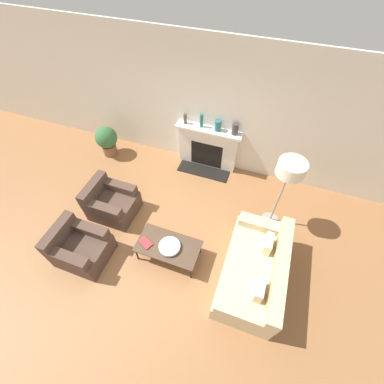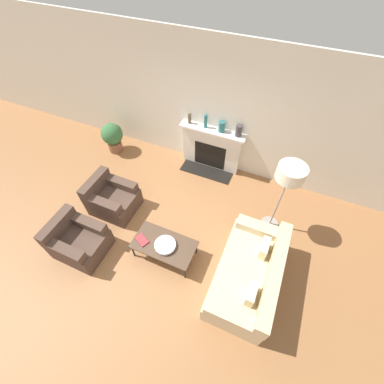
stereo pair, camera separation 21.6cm
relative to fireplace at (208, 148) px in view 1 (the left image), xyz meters
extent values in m
plane|color=#99663D|center=(-0.22, -2.47, -0.52)|extent=(18.00, 18.00, 0.00)
cube|color=silver|center=(-0.22, 0.15, 0.93)|extent=(18.00, 0.06, 2.90)
cube|color=silver|center=(0.00, 0.02, -0.01)|extent=(1.37, 0.20, 1.01)
cube|color=black|center=(0.00, -0.07, -0.15)|extent=(0.75, 0.04, 0.65)
cube|color=black|center=(0.00, -0.26, -0.51)|extent=(1.23, 0.40, 0.02)
cube|color=silver|center=(0.00, -0.01, 0.52)|extent=(1.49, 0.28, 0.05)
cube|color=#CCB78E|center=(1.57, -2.47, -0.30)|extent=(0.94, 1.81, 0.43)
cube|color=#CCB78E|center=(1.96, -2.47, 0.09)|extent=(0.20, 1.81, 0.36)
cube|color=#CCB78E|center=(1.57, -1.67, 0.00)|extent=(0.87, 0.22, 0.17)
cube|color=#CCB78E|center=(1.57, -3.26, 0.00)|extent=(0.87, 0.22, 0.17)
cube|color=beige|center=(1.72, -2.06, 0.05)|extent=(0.12, 0.32, 0.28)
cube|color=beige|center=(1.72, -2.87, 0.05)|extent=(0.12, 0.32, 0.28)
cube|color=#4C382D|center=(-1.37, -3.10, -0.31)|extent=(0.88, 0.78, 0.41)
cube|color=#4C382D|center=(-1.73, -3.10, 0.07)|extent=(0.18, 0.78, 0.35)
cube|color=#4C382D|center=(-1.37, -3.40, -0.02)|extent=(0.79, 0.18, 0.18)
cube|color=#4C382D|center=(-1.37, -2.81, -0.02)|extent=(0.79, 0.18, 0.18)
cube|color=#4C382D|center=(-1.37, -2.04, -0.31)|extent=(0.88, 0.78, 0.41)
cube|color=#4C382D|center=(-1.73, -2.04, 0.07)|extent=(0.18, 0.78, 0.35)
cube|color=#4C382D|center=(-1.37, -2.34, -0.02)|extent=(0.79, 0.18, 0.18)
cube|color=#4C382D|center=(-1.37, -1.74, -0.02)|extent=(0.79, 0.18, 0.18)
cube|color=#4C3828|center=(0.09, -2.58, -0.14)|extent=(1.12, 0.60, 0.03)
cylinder|color=black|center=(-0.43, -2.83, -0.34)|extent=(0.03, 0.03, 0.36)
cylinder|color=black|center=(0.61, -2.83, -0.34)|extent=(0.03, 0.03, 0.36)
cylinder|color=black|center=(-0.43, -2.32, -0.34)|extent=(0.03, 0.03, 0.36)
cylinder|color=black|center=(0.61, -2.32, -0.34)|extent=(0.03, 0.03, 0.36)
cylinder|color=silver|center=(0.13, -2.60, -0.12)|extent=(0.13, 0.13, 0.02)
cylinder|color=silver|center=(0.13, -2.60, -0.09)|extent=(0.38, 0.38, 0.05)
cube|color=#9E2D33|center=(-0.31, -2.67, -0.12)|extent=(0.29, 0.24, 0.02)
cylinder|color=gray|center=(1.73, -1.15, -0.50)|extent=(0.36, 0.36, 0.03)
cylinder|color=gray|center=(1.73, -1.15, 0.21)|extent=(0.03, 0.03, 1.40)
cylinder|color=silver|center=(1.73, -1.15, 1.00)|extent=(0.47, 0.47, 0.25)
cylinder|color=brown|center=(-0.55, 0.02, 0.66)|extent=(0.07, 0.07, 0.24)
cylinder|color=#28666B|center=(-0.18, 0.02, 0.69)|extent=(0.07, 0.07, 0.30)
cylinder|color=#28666B|center=(0.19, 0.02, 0.66)|extent=(0.14, 0.14, 0.23)
cylinder|color=#3D383D|center=(0.56, 0.02, 0.67)|extent=(0.13, 0.13, 0.25)
cylinder|color=brown|center=(-2.44, -0.46, -0.38)|extent=(0.35, 0.35, 0.28)
sphere|color=#386B3D|center=(-2.44, -0.46, 0.00)|extent=(0.53, 0.53, 0.53)
camera|label=1|loc=(1.21, -4.46, 3.95)|focal=24.00mm
camera|label=2|loc=(1.41, -4.38, 3.95)|focal=24.00mm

